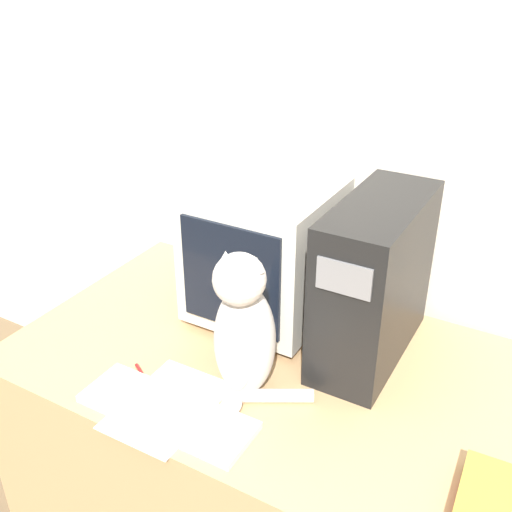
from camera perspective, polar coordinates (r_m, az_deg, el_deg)
The scene contains 9 objects.
wall_back at distance 1.82m, azimuth 10.54°, elevation 10.91°, with size 7.00×0.05×2.50m.
desk at distance 1.90m, azimuth 2.70°, elevation -19.22°, with size 1.52×0.85×0.75m.
crt_monitor at distance 1.74m, azimuth 0.83°, elevation 0.44°, with size 0.37×0.39×0.42m.
computer_tower at distance 1.60m, azimuth 11.20°, elevation -2.32°, with size 0.19×0.46×0.45m.
keyboard at distance 1.51m, azimuth -8.50°, elevation -14.42°, with size 0.45×0.15×0.02m.
cat at distance 1.44m, azimuth -1.18°, elevation -7.34°, with size 0.26×0.21×0.41m.
book_stack at distance 1.37m, azimuth 21.98°, elevation -21.18°, with size 0.16×0.21×0.04m.
pen at distance 1.61m, azimuth -10.39°, elevation -11.65°, with size 0.14×0.09×0.01m.
paper_sheet at distance 1.53m, azimuth -8.43°, elevation -13.91°, with size 0.21×0.30×0.00m.
Camera 1 is at (0.57, -0.74, 1.77)m, focal length 42.00 mm.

